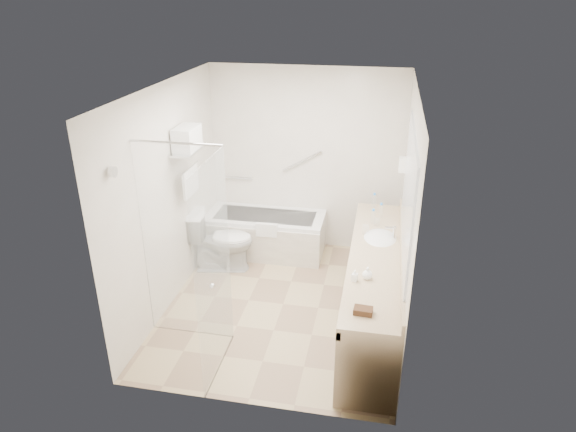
% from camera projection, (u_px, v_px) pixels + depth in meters
% --- Properties ---
extents(floor, '(3.20, 3.20, 0.00)m').
position_uv_depth(floor, '(283.00, 304.00, 6.01)').
color(floor, tan).
rests_on(floor, ground).
extents(ceiling, '(2.60, 3.20, 0.10)m').
position_uv_depth(ceiling, '(282.00, 88.00, 4.98)').
color(ceiling, white).
rests_on(ceiling, wall_back).
extents(wall_back, '(2.60, 0.10, 2.50)m').
position_uv_depth(wall_back, '(306.00, 160.00, 6.93)').
color(wall_back, beige).
rests_on(wall_back, ground).
extents(wall_front, '(2.60, 0.10, 2.50)m').
position_uv_depth(wall_front, '(242.00, 284.00, 4.06)').
color(wall_front, beige).
rests_on(wall_front, ground).
extents(wall_left, '(0.10, 3.20, 2.50)m').
position_uv_depth(wall_left, '(169.00, 197.00, 5.72)').
color(wall_left, beige).
rests_on(wall_left, ground).
extents(wall_right, '(0.10, 3.20, 2.50)m').
position_uv_depth(wall_right, '(406.00, 215.00, 5.27)').
color(wall_right, beige).
rests_on(wall_right, ground).
extents(bathtub, '(1.60, 0.73, 0.59)m').
position_uv_depth(bathtub, '(266.00, 234.00, 7.09)').
color(bathtub, silver).
rests_on(bathtub, floor).
extents(grab_bar_short, '(0.40, 0.03, 0.03)m').
position_uv_depth(grab_bar_short, '(239.00, 178.00, 7.18)').
color(grab_bar_short, silver).
rests_on(grab_bar_short, wall_back).
extents(grab_bar_long, '(0.53, 0.03, 0.33)m').
position_uv_depth(grab_bar_long, '(302.00, 161.00, 6.90)').
color(grab_bar_long, silver).
rests_on(grab_bar_long, wall_back).
extents(shower_enclosure, '(0.96, 0.91, 2.11)m').
position_uv_depth(shower_enclosure, '(198.00, 257.00, 4.85)').
color(shower_enclosure, silver).
rests_on(shower_enclosure, floor).
extents(towel_shelf, '(0.24, 0.55, 0.81)m').
position_uv_depth(towel_shelf, '(188.00, 146.00, 5.80)').
color(towel_shelf, silver).
rests_on(towel_shelf, wall_left).
extents(vanity_counter, '(0.55, 2.70, 0.95)m').
position_uv_depth(vanity_counter, '(375.00, 272.00, 5.43)').
color(vanity_counter, tan).
rests_on(vanity_counter, floor).
extents(sink, '(0.40, 0.52, 0.14)m').
position_uv_depth(sink, '(380.00, 240.00, 5.71)').
color(sink, silver).
rests_on(sink, vanity_counter).
extents(faucet, '(0.03, 0.03, 0.14)m').
position_uv_depth(faucet, '(394.00, 232.00, 5.64)').
color(faucet, silver).
rests_on(faucet, vanity_counter).
extents(mirror, '(0.02, 2.00, 1.20)m').
position_uv_depth(mirror, '(409.00, 194.00, 5.01)').
color(mirror, silver).
rests_on(mirror, wall_right).
extents(hairdryer_unit, '(0.08, 0.10, 0.18)m').
position_uv_depth(hairdryer_unit, '(402.00, 165.00, 6.14)').
color(hairdryer_unit, white).
rests_on(hairdryer_unit, wall_right).
extents(toilet, '(0.88, 0.59, 0.79)m').
position_uv_depth(toilet, '(222.00, 241.00, 6.62)').
color(toilet, silver).
rests_on(toilet, floor).
extents(amenity_basket, '(0.17, 0.12, 0.05)m').
position_uv_depth(amenity_basket, '(363.00, 311.00, 4.37)').
color(amenity_basket, '#422617').
rests_on(amenity_basket, vanity_counter).
extents(soap_bottle_a, '(0.09, 0.13, 0.05)m').
position_uv_depth(soap_bottle_a, '(355.00, 278.00, 4.85)').
color(soap_bottle_a, white).
rests_on(soap_bottle_a, vanity_counter).
extents(soap_bottle_b, '(0.10, 0.13, 0.10)m').
position_uv_depth(soap_bottle_b, '(367.00, 274.00, 4.88)').
color(soap_bottle_b, white).
rests_on(soap_bottle_b, vanity_counter).
extents(water_bottle_left, '(0.06, 0.06, 0.19)m').
position_uv_depth(water_bottle_left, '(374.00, 201.00, 6.44)').
color(water_bottle_left, silver).
rests_on(water_bottle_left, vanity_counter).
extents(water_bottle_mid, '(0.06, 0.06, 0.18)m').
position_uv_depth(water_bottle_mid, '(373.00, 217.00, 6.01)').
color(water_bottle_mid, silver).
rests_on(water_bottle_mid, vanity_counter).
extents(water_bottle_right, '(0.06, 0.06, 0.18)m').
position_uv_depth(water_bottle_right, '(381.00, 211.00, 6.18)').
color(water_bottle_right, silver).
rests_on(water_bottle_right, vanity_counter).
extents(drinking_glass_near, '(0.07, 0.07, 0.09)m').
position_uv_depth(drinking_glass_near, '(377.00, 222.00, 5.97)').
color(drinking_glass_near, silver).
rests_on(drinking_glass_near, vanity_counter).
extents(drinking_glass_far, '(0.09, 0.09, 0.10)m').
position_uv_depth(drinking_glass_far, '(366.00, 229.00, 5.77)').
color(drinking_glass_far, silver).
rests_on(drinking_glass_far, vanity_counter).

